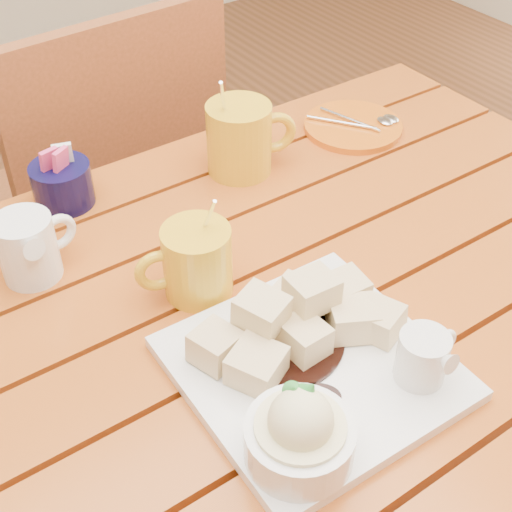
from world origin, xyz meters
TOP-DOWN VIEW (x-y plane):
  - table at (0.00, 0.00)m, footprint 1.20×0.79m
  - dessert_plate at (-0.04, -0.13)m, footprint 0.28×0.28m
  - coffee_mug_left at (-0.06, 0.07)m, footprint 0.12×0.08m
  - coffee_mug_right at (0.14, 0.27)m, footprint 0.14×0.10m
  - cream_pitcher at (-0.21, 0.22)m, footprint 0.11×0.09m
  - sugar_caddy at (-0.12, 0.34)m, footprint 0.09×0.09m
  - orange_saucer at (0.36, 0.26)m, footprint 0.16×0.16m
  - chair_far at (0.06, 0.65)m, footprint 0.46×0.46m

SIDE VIEW (x-z plane):
  - chair_far at x=0.06m, z-range 0.05..0.97m
  - table at x=0.00m, z-range 0.27..1.02m
  - orange_saucer at x=0.36m, z-range 0.75..0.76m
  - dessert_plate at x=-0.04m, z-range 0.73..0.84m
  - sugar_caddy at x=-0.12m, z-range 0.74..0.83m
  - cream_pitcher at x=-0.21m, z-range 0.75..0.84m
  - coffee_mug_left at x=-0.06m, z-range 0.73..0.87m
  - coffee_mug_right at x=0.14m, z-range 0.72..0.89m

